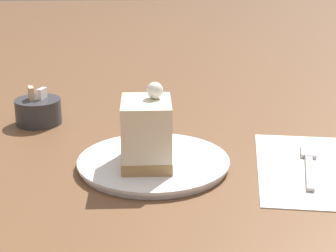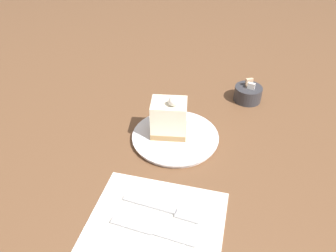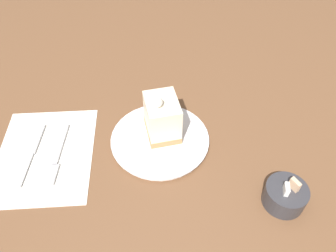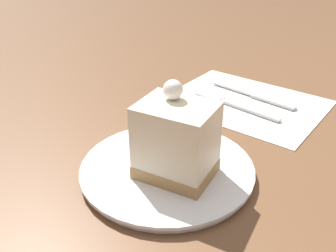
# 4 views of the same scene
# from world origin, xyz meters

# --- Properties ---
(ground_plane) EXTENTS (4.00, 4.00, 0.00)m
(ground_plane) POSITION_xyz_m (0.00, 0.00, 0.00)
(ground_plane) COLOR brown
(plate) EXTENTS (0.21, 0.21, 0.01)m
(plate) POSITION_xyz_m (0.01, 0.04, 0.01)
(plate) COLOR white
(plate) RESTS_ON ground_plane
(cake_slice) EXTENTS (0.07, 0.09, 0.11)m
(cake_slice) POSITION_xyz_m (0.01, 0.02, 0.06)
(cake_slice) COLOR #AD8451
(cake_slice) RESTS_ON plate
(napkin) EXTENTS (0.24, 0.28, 0.00)m
(napkin) POSITION_xyz_m (0.26, 0.02, 0.00)
(napkin) COLOR white
(napkin) RESTS_ON ground_plane
(fork) EXTENTS (0.06, 0.16, 0.00)m
(fork) POSITION_xyz_m (0.23, 0.04, 0.01)
(fork) COLOR #B2B2B7
(fork) RESTS_ON napkin
(knife) EXTENTS (0.05, 0.16, 0.00)m
(knife) POSITION_xyz_m (0.28, -0.00, 0.01)
(knife) COLOR #B2B2B7
(knife) RESTS_ON napkin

